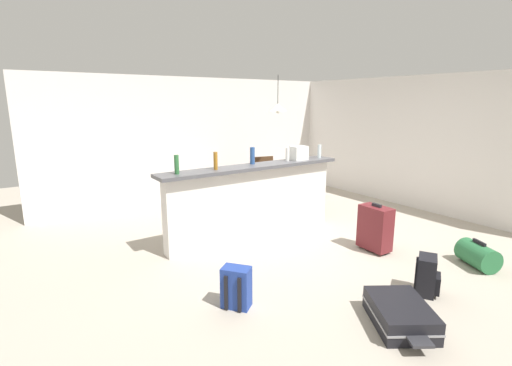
{
  "coord_description": "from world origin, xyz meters",
  "views": [
    {
      "loc": [
        -3.48,
        -4.05,
        2.03
      ],
      "look_at": [
        -0.28,
        0.6,
        0.79
      ],
      "focal_mm": 26.22,
      "sensor_mm": 36.0,
      "label": 1
    }
  ],
  "objects_px": {
    "dining_chair_far_side": "(262,176)",
    "pendant_lamp": "(278,107)",
    "suitcase_flat_black": "(400,314)",
    "bottle_green": "(177,165)",
    "bottle_amber": "(216,161)",
    "bottle_blue": "(252,156)",
    "bottle_clear": "(319,151)",
    "suitcase_upright_maroon": "(375,228)",
    "backpack_blue": "(237,288)",
    "grocery_bag": "(299,153)",
    "backpack_black": "(427,276)",
    "bottle_white": "(287,154)",
    "dining_table": "(276,173)",
    "duffel_bag_green": "(478,255)",
    "dining_chair_near_partition": "(289,186)"
  },
  "relations": [
    {
      "from": "suitcase_upright_maroon",
      "to": "bottle_blue",
      "type": "bearing_deg",
      "value": 124.41
    },
    {
      "from": "backpack_black",
      "to": "backpack_blue",
      "type": "distance_m",
      "value": 2.04
    },
    {
      "from": "dining_table",
      "to": "backpack_blue",
      "type": "relative_size",
      "value": 2.62
    },
    {
      "from": "bottle_blue",
      "to": "pendant_lamp",
      "type": "bearing_deg",
      "value": 39.4
    },
    {
      "from": "suitcase_upright_maroon",
      "to": "backpack_blue",
      "type": "xyz_separation_m",
      "value": [
        -2.32,
        -0.15,
        -0.13
      ]
    },
    {
      "from": "dining_table",
      "to": "dining_chair_far_side",
      "type": "relative_size",
      "value": 1.18
    },
    {
      "from": "bottle_clear",
      "to": "pendant_lamp",
      "type": "distance_m",
      "value": 1.38
    },
    {
      "from": "bottle_amber",
      "to": "suitcase_upright_maroon",
      "type": "distance_m",
      "value": 2.37
    },
    {
      "from": "duffel_bag_green",
      "to": "dining_chair_far_side",
      "type": "bearing_deg",
      "value": 94.57
    },
    {
      "from": "grocery_bag",
      "to": "backpack_black",
      "type": "relative_size",
      "value": 0.62
    },
    {
      "from": "grocery_bag",
      "to": "pendant_lamp",
      "type": "xyz_separation_m",
      "value": [
        0.46,
        1.16,
        0.7
      ]
    },
    {
      "from": "backpack_blue",
      "to": "pendant_lamp",
      "type": "bearing_deg",
      "value": 46.21
    },
    {
      "from": "backpack_blue",
      "to": "grocery_bag",
      "type": "bearing_deg",
      "value": 35.92
    },
    {
      "from": "bottle_green",
      "to": "bottle_clear",
      "type": "xyz_separation_m",
      "value": [
        2.49,
        -0.03,
        -0.01
      ]
    },
    {
      "from": "dining_chair_far_side",
      "to": "backpack_blue",
      "type": "distance_m",
      "value": 4.19
    },
    {
      "from": "dining_chair_near_partition",
      "to": "dining_chair_far_side",
      "type": "relative_size",
      "value": 1.0
    },
    {
      "from": "bottle_blue",
      "to": "bottle_clear",
      "type": "xyz_separation_m",
      "value": [
        1.24,
        -0.13,
        -0.02
      ]
    },
    {
      "from": "bottle_amber",
      "to": "dining_table",
      "type": "height_order",
      "value": "bottle_amber"
    },
    {
      "from": "dining_chair_far_side",
      "to": "pendant_lamp",
      "type": "height_order",
      "value": "pendant_lamp"
    },
    {
      "from": "suitcase_flat_black",
      "to": "backpack_blue",
      "type": "bearing_deg",
      "value": 133.19
    },
    {
      "from": "dining_chair_near_partition",
      "to": "backpack_black",
      "type": "relative_size",
      "value": 2.21
    },
    {
      "from": "dining_chair_far_side",
      "to": "pendant_lamp",
      "type": "distance_m",
      "value": 1.5
    },
    {
      "from": "dining_table",
      "to": "bottle_clear",
      "type": "bearing_deg",
      "value": -93.04
    },
    {
      "from": "suitcase_flat_black",
      "to": "bottle_green",
      "type": "bearing_deg",
      "value": 110.62
    },
    {
      "from": "bottle_white",
      "to": "pendant_lamp",
      "type": "xyz_separation_m",
      "value": [
        0.68,
        1.13,
        0.71
      ]
    },
    {
      "from": "dining_chair_near_partition",
      "to": "bottle_amber",
      "type": "bearing_deg",
      "value": -160.31
    },
    {
      "from": "bottle_green",
      "to": "suitcase_upright_maroon",
      "type": "xyz_separation_m",
      "value": [
        2.26,
        -1.39,
        -0.9
      ]
    },
    {
      "from": "bottle_green",
      "to": "bottle_amber",
      "type": "height_order",
      "value": "bottle_green"
    },
    {
      "from": "backpack_blue",
      "to": "suitcase_flat_black",
      "type": "bearing_deg",
      "value": -46.81
    },
    {
      "from": "bottle_blue",
      "to": "suitcase_flat_black",
      "type": "height_order",
      "value": "bottle_blue"
    },
    {
      "from": "bottle_amber",
      "to": "suitcase_flat_black",
      "type": "height_order",
      "value": "bottle_amber"
    },
    {
      "from": "bottle_white",
      "to": "backpack_black",
      "type": "bearing_deg",
      "value": -92.45
    },
    {
      "from": "dining_table",
      "to": "backpack_blue",
      "type": "distance_m",
      "value": 3.83
    },
    {
      "from": "dining_chair_far_side",
      "to": "pendant_lamp",
      "type": "relative_size",
      "value": 1.33
    },
    {
      "from": "bottle_blue",
      "to": "bottle_clear",
      "type": "relative_size",
      "value": 1.14
    },
    {
      "from": "dining_chair_far_side",
      "to": "backpack_black",
      "type": "height_order",
      "value": "dining_chair_far_side"
    },
    {
      "from": "bottle_clear",
      "to": "grocery_bag",
      "type": "bearing_deg",
      "value": 175.24
    },
    {
      "from": "duffel_bag_green",
      "to": "backpack_blue",
      "type": "bearing_deg",
      "value": 162.74
    },
    {
      "from": "bottle_amber",
      "to": "dining_chair_near_partition",
      "type": "distance_m",
      "value": 2.12
    },
    {
      "from": "bottle_green",
      "to": "bottle_amber",
      "type": "distance_m",
      "value": 0.56
    },
    {
      "from": "dining_table",
      "to": "backpack_black",
      "type": "distance_m",
      "value": 3.81
    },
    {
      "from": "bottle_green",
      "to": "backpack_blue",
      "type": "height_order",
      "value": "bottle_green"
    },
    {
      "from": "grocery_bag",
      "to": "dining_chair_far_side",
      "type": "height_order",
      "value": "grocery_bag"
    },
    {
      "from": "bottle_green",
      "to": "duffel_bag_green",
      "type": "xyz_separation_m",
      "value": [
        2.9,
        -2.46,
        -1.08
      ]
    },
    {
      "from": "grocery_bag",
      "to": "dining_chair_near_partition",
      "type": "height_order",
      "value": "grocery_bag"
    },
    {
      "from": "bottle_green",
      "to": "bottle_blue",
      "type": "xyz_separation_m",
      "value": [
        1.24,
        0.1,
        0.0
      ]
    },
    {
      "from": "suitcase_flat_black",
      "to": "backpack_black",
      "type": "bearing_deg",
      "value": 14.81
    },
    {
      "from": "bottle_blue",
      "to": "bottle_white",
      "type": "xyz_separation_m",
      "value": [
        0.62,
        -0.07,
        -0.02
      ]
    },
    {
      "from": "bottle_blue",
      "to": "backpack_black",
      "type": "relative_size",
      "value": 0.6
    },
    {
      "from": "bottle_white",
      "to": "pendant_lamp",
      "type": "bearing_deg",
      "value": 59.19
    }
  ]
}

